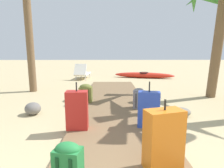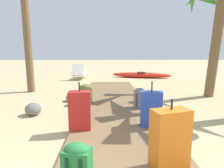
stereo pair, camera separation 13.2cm
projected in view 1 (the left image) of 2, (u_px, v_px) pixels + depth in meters
name	position (u px, v px, depth m)	size (l,w,h in m)	color
ground_plane	(115.00, 117.00, 4.24)	(60.00, 60.00, 0.00)	tan
boardwalk	(114.00, 106.00, 4.97)	(1.71, 7.51, 0.08)	brown
suitcase_blue	(149.00, 109.00, 3.43)	(0.41, 0.27, 0.83)	#2847B7
backpack_green	(68.00, 166.00, 1.85)	(0.30, 0.24, 0.50)	#237538
suitcase_orange	(163.00, 139.00, 2.20)	(0.48, 0.34, 0.82)	orange
suitcase_red	(77.00, 110.00, 3.35)	(0.38, 0.24, 0.83)	red
backpack_grey	(139.00, 98.00, 4.60)	(0.31, 0.27, 0.49)	slate
backpack_olive	(86.00, 92.00, 5.18)	(0.35, 0.28, 0.49)	olive
palm_tree_far_right	(220.00, 5.00, 5.51)	(2.26, 2.22, 3.59)	brown
lounge_chair	(82.00, 73.00, 10.11)	(0.74, 1.55, 0.82)	white
kayak	(144.00, 75.00, 10.55)	(3.27, 1.35, 0.31)	red
rock_left_near	(33.00, 109.00, 4.39)	(0.38, 0.35, 0.28)	slate
rock_right_mid	(182.00, 112.00, 4.30)	(0.36, 0.38, 0.19)	gray
rock_left_mid	(74.00, 97.00, 5.62)	(0.42, 0.44, 0.22)	gray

